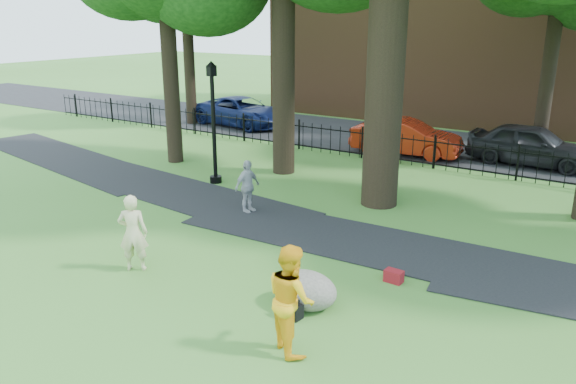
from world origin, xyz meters
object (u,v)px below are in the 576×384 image
Objects in this scene: man at (291,298)px; lamppost at (214,125)px; red_sedan at (406,137)px; boulder at (306,287)px; woman at (133,233)px.

man is 0.47× the size of lamppost.
lamppost is (-7.69, 7.17, 1.06)m from man.
lamppost is 8.55m from red_sedan.
boulder is 13.50m from red_sedan.
man is at bearing -170.89° from red_sedan.
lamppost is at bearing 141.25° from boulder.
man reaches higher than boulder.
man is at bearing -29.30° from lamppost.
woman is at bearing -51.34° from lamppost.
boulder is (-0.58, 1.47, -0.59)m from man.
red_sedan is at bearing -128.81° from woman.
woman is 4.77m from man.
red_sedan reaches higher than boulder.
lamppost reaches higher than woman.
lamppost is 0.92× the size of red_sedan.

